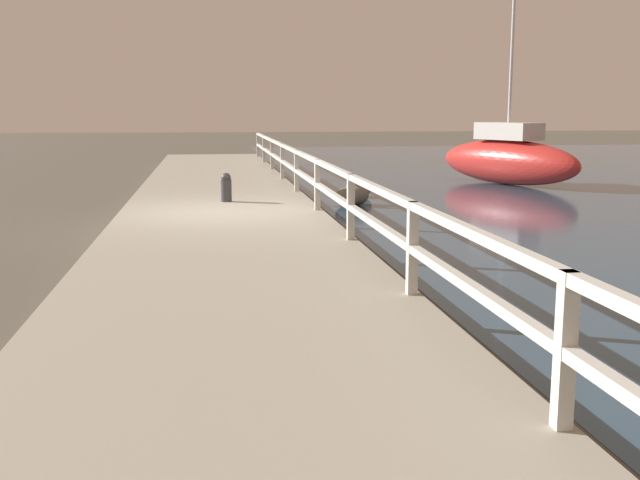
{
  "coord_description": "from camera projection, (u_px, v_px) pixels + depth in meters",
  "views": [
    {
      "loc": [
        -0.24,
        -13.56,
        2.14
      ],
      "look_at": [
        1.26,
        -3.56,
        0.38
      ],
      "focal_mm": 42.0,
      "sensor_mm": 36.0,
      "label": 1
    }
  ],
  "objects": [
    {
      "name": "sailboat_red",
      "position": [
        507.0,
        159.0,
        21.66
      ],
      "size": [
        3.17,
        5.31,
        7.37
      ],
      "rotation": [
        0.0,
        0.0,
        0.39
      ],
      "color": "red",
      "rests_on": "water_surface"
    },
    {
      "name": "mooring_bollard",
      "position": [
        226.0,
        187.0,
        15.0
      ],
      "size": [
        0.21,
        0.21,
        0.58
      ],
      "color": "#333338",
      "rests_on": "dock_walkway"
    },
    {
      "name": "ground_plane",
      "position": [
        223.0,
        229.0,
        13.61
      ],
      "size": [
        120.0,
        120.0,
        0.0
      ],
      "primitive_type": "plane",
      "color": "#4C473D"
    },
    {
      "name": "boulder_downstream",
      "position": [
        348.0,
        197.0,
        16.83
      ],
      "size": [
        0.57,
        0.51,
        0.42
      ],
      "color": "#666056",
      "rests_on": "ground"
    },
    {
      "name": "dock_walkway",
      "position": [
        222.0,
        220.0,
        13.58
      ],
      "size": [
        3.7,
        36.0,
        0.32
      ],
      "color": "gray",
      "rests_on": "ground"
    },
    {
      "name": "boulder_near_dock",
      "position": [
        355.0,
        195.0,
        16.99
      ],
      "size": [
        0.61,
        0.55,
        0.46
      ],
      "color": "#666056",
      "rests_on": "ground"
    },
    {
      "name": "railing",
      "position": [
        317.0,
        175.0,
        13.7
      ],
      "size": [
        0.1,
        32.5,
        0.93
      ],
      "color": "beige",
      "rests_on": "dock_walkway"
    },
    {
      "name": "boulder_mid_strip",
      "position": [
        359.0,
        188.0,
        18.52
      ],
      "size": [
        0.65,
        0.59,
        0.49
      ],
      "color": "gray",
      "rests_on": "ground"
    }
  ]
}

